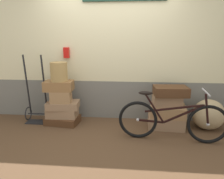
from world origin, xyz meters
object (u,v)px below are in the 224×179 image
wicker_basket (59,72)px  luggage_trolley (37,106)px  suitcase_0 (63,120)px  suitcase_5 (166,121)px  suitcase_8 (171,91)px  suitcase_2 (63,105)px  suitcase_4 (59,86)px  suitcase_3 (61,97)px  burlap_sack (209,115)px  suitcase_7 (167,100)px  suitcase_1 (63,112)px  bicycle (171,121)px  suitcase_6 (168,111)px

wicker_basket → luggage_trolley: (-0.51, 0.09, -0.69)m
suitcase_0 → luggage_trolley: bearing=177.5°
suitcase_5 → suitcase_8: size_ratio=1.09×
suitcase_2 → suitcase_4: suitcase_4 is taller
suitcase_0 → suitcase_5: suitcase_5 is taller
suitcase_3 → suitcase_5: 1.97m
suitcase_5 → burlap_sack: (0.73, -0.03, 0.16)m
suitcase_5 → suitcase_7: suitcase_7 is taller
suitcase_1 → bicycle: bearing=-16.3°
suitcase_4 → suitcase_3: bearing=-47.4°
suitcase_4 → luggage_trolley: (-0.49, 0.07, -0.42)m
suitcase_3 → burlap_sack: 2.67m
suitcase_0 → suitcase_8: (1.98, -0.03, 0.62)m
luggage_trolley → bicycle: 2.53m
suitcase_7 → wicker_basket: (-1.95, -0.00, 0.49)m
suitcase_1 → suitcase_6: 1.96m
suitcase_3 → suitcase_6: (1.95, 0.02, -0.22)m
suitcase_6 → suitcase_7: bearing=179.3°
suitcase_1 → suitcase_5: 1.94m
suitcase_2 → suitcase_3: (-0.01, -0.05, 0.17)m
suitcase_4 → suitcase_6: bearing=-4.1°
suitcase_5 → luggage_trolley: luggage_trolley is taller
suitcase_6 → bicycle: bicycle is taller
suitcase_4 → suitcase_7: (1.97, -0.02, -0.22)m
suitcase_1 → wicker_basket: bearing=-116.2°
wicker_basket → suitcase_8: bearing=-0.5°
luggage_trolley → suitcase_0: bearing=-9.2°
suitcase_8 → burlap_sack: size_ratio=1.04×
suitcase_5 → luggage_trolley: (-2.46, 0.09, 0.20)m
suitcase_6 → suitcase_0: bearing=-173.7°
suitcase_6 → suitcase_4: bearing=-174.0°
suitcase_1 → suitcase_6: suitcase_6 is taller
suitcase_2 → suitcase_6: size_ratio=0.96×
suitcase_5 → suitcase_0: bearing=-176.7°
suitcase_2 → suitcase_7: bearing=-5.0°
suitcase_2 → bicycle: bearing=-20.4°
suitcase_5 → bicycle: (-0.01, -0.53, 0.23)m
suitcase_5 → bicycle: size_ratio=0.38×
suitcase_0 → suitcase_7: (1.93, -0.00, 0.44)m
suitcase_1 → wicker_basket: wicker_basket is taller
suitcase_0 → suitcase_2: (0.02, 0.02, 0.30)m
suitcase_1 → suitcase_3: suitcase_3 is taller
suitcase_4 → suitcase_5: (1.97, -0.01, -0.63)m
luggage_trolley → suitcase_7: bearing=-2.1°
suitcase_7 → suitcase_5: bearing=63.8°
suitcase_5 → wicker_basket: (-1.95, -0.01, 0.89)m
suitcase_0 → suitcase_3: (0.00, -0.03, 0.47)m
luggage_trolley → suitcase_6: bearing=-2.1°
suitcase_0 → suitcase_4: suitcase_4 is taller
wicker_basket → bicycle: 2.12m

